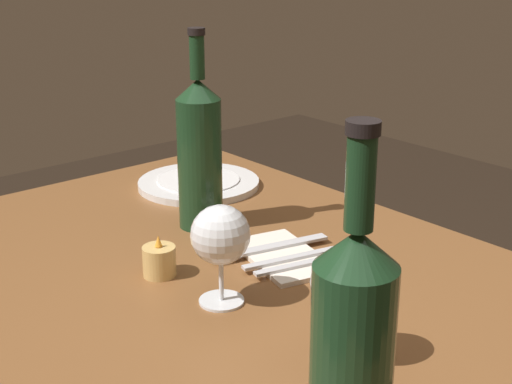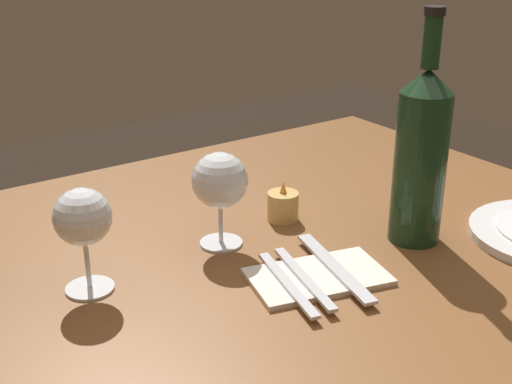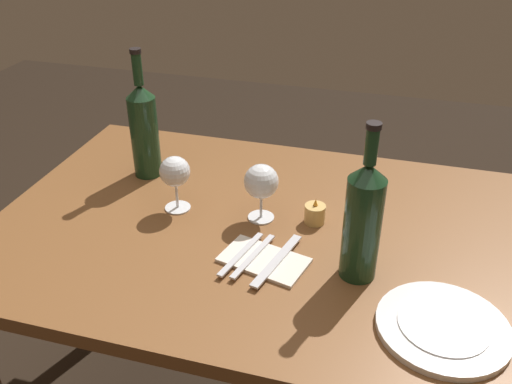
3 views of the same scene
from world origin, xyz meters
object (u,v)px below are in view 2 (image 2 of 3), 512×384
object	(u,v)px
wine_glass_right	(219,182)
table_knife	(334,267)
folded_napkin	(318,277)
fork_outer	(289,283)
votive_candle	(283,207)
wine_bottle_second	(421,154)
fork_inner	(304,278)
wine_glass_left	(83,220)

from	to	relation	value
wine_glass_right	table_knife	size ratio (longest dim) A/B	0.71
folded_napkin	fork_outer	distance (m)	0.05
votive_candle	folded_napkin	world-z (taller)	votive_candle
wine_bottle_second	wine_glass_right	bearing A→B (deg)	149.19
wine_bottle_second	fork_outer	xyz separation A→B (m)	(-0.25, -0.01, -0.13)
wine_glass_right	table_knife	xyz separation A→B (m)	(0.08, -0.17, -0.09)
folded_napkin	fork_inner	size ratio (longest dim) A/B	1.18
wine_glass_left	folded_napkin	bearing A→B (deg)	-29.60
wine_glass_right	wine_bottle_second	distance (m)	0.30
folded_napkin	table_knife	world-z (taller)	table_knife
wine_glass_right	votive_candle	size ratio (longest dim) A/B	2.22
votive_candle	folded_napkin	bearing A→B (deg)	-112.85
wine_glass_left	fork_inner	xyz separation A→B (m)	(0.25, -0.15, -0.09)
wine_glass_left	votive_candle	world-z (taller)	wine_glass_left
wine_bottle_second	folded_napkin	world-z (taller)	wine_bottle_second
wine_bottle_second	fork_inner	world-z (taller)	wine_bottle_second
wine_glass_left	wine_glass_right	size ratio (longest dim) A/B	0.99
fork_inner	table_knife	world-z (taller)	same
wine_glass_right	table_knife	distance (m)	0.21
wine_bottle_second	folded_napkin	distance (m)	0.25
wine_glass_left	fork_outer	world-z (taller)	wine_glass_left
wine_glass_right	fork_outer	world-z (taller)	wine_glass_right
wine_glass_right	votive_candle	world-z (taller)	wine_glass_right
wine_glass_left	table_knife	world-z (taller)	wine_glass_left
votive_candle	fork_inner	xyz separation A→B (m)	(-0.10, -0.19, -0.01)
wine_glass_left	folded_napkin	xyz separation A→B (m)	(0.27, -0.15, -0.10)
votive_candle	folded_napkin	size ratio (longest dim) A/B	0.32
wine_glass_left	fork_outer	xyz separation A→B (m)	(0.22, -0.15, -0.09)
wine_bottle_second	fork_outer	size ratio (longest dim) A/B	1.99
fork_inner	fork_outer	distance (m)	0.03
votive_candle	wine_glass_right	bearing A→B (deg)	-172.11
wine_bottle_second	table_knife	xyz separation A→B (m)	(-0.17, -0.01, -0.13)
wine_glass_left	wine_glass_right	distance (m)	0.22
wine_glass_left	folded_napkin	world-z (taller)	wine_glass_left
wine_glass_left	wine_glass_right	xyz separation A→B (m)	(0.22, 0.01, -0.00)
fork_inner	fork_outer	bearing A→B (deg)	180.00
wine_glass_left	fork_inner	world-z (taller)	wine_glass_left
wine_bottle_second	fork_outer	bearing A→B (deg)	-176.74
wine_glass_right	fork_inner	distance (m)	0.20
wine_glass_right	folded_napkin	world-z (taller)	wine_glass_right
fork_inner	wine_bottle_second	bearing A→B (deg)	3.62
wine_glass_right	fork_outer	size ratio (longest dim) A/B	0.83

